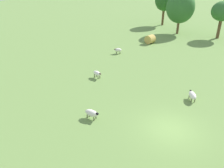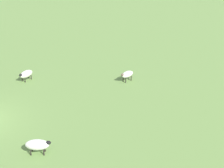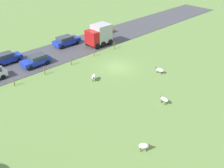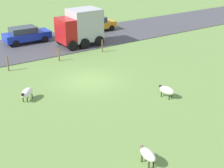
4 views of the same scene
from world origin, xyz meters
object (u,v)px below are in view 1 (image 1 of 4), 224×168
sheep_0 (192,95)px  sheep_3 (97,73)px  sheep_1 (92,113)px  hay_bale_0 (150,39)px  tree_2 (180,7)px  tree_1 (223,12)px  sheep_2 (118,50)px  tree_3 (165,0)px

sheep_0 → sheep_3: sheep_0 is taller
sheep_1 → sheep_3: size_ratio=1.09×
hay_bale_0 → tree_2: bearing=86.9°
sheep_3 → hay_bale_0: size_ratio=0.92×
sheep_1 → tree_1: size_ratio=0.22×
sheep_2 → tree_3: bearing=102.8°
sheep_0 → sheep_2: size_ratio=1.22×
sheep_1 → hay_bale_0: hay_bale_0 is taller
sheep_2 → sheep_3: 8.07m
hay_bale_0 → tree_3: 14.03m
hay_bale_0 → tree_2: (0.44, 8.13, 3.83)m
hay_bale_0 → tree_1: size_ratio=0.22×
sheep_2 → tree_1: 18.75m
tree_3 → sheep_2: bearing=-77.2°
sheep_1 → tree_3: bearing=111.2°
sheep_2 → tree_1: size_ratio=0.17×
sheep_0 → hay_bale_0: bearing=135.1°
tree_1 → sheep_0: bearing=-76.3°
sheep_0 → sheep_1: bearing=-121.1°
sheep_2 → tree_2: (1.07, 15.07, 3.97)m
hay_bale_0 → tree_1: tree_1 is taller
tree_2 → sheep_1: bearing=-75.9°
hay_bale_0 → tree_2: size_ratio=0.18×
sheep_2 → sheep_3: sheep_3 is taller
sheep_3 → tree_1: size_ratio=0.20×
tree_1 → tree_3: bearing=167.9°
tree_1 → tree_3: 12.13m
sheep_2 → tree_2: tree_2 is taller
sheep_1 → hay_bale_0: (-7.50, 19.90, 0.13)m
sheep_0 → sheep_2: sheep_0 is taller
tree_3 → sheep_3: bearing=-74.0°
sheep_0 → tree_3: tree_3 is taller
sheep_3 → tree_2: (-2.19, 22.45, 3.94)m
tree_1 → tree_2: (-6.37, -1.72, 0.21)m
hay_bale_0 → tree_3: bearing=112.1°
sheep_0 → sheep_3: size_ratio=1.05×
sheep_0 → sheep_2: bearing=158.0°
sheep_2 → hay_bale_0: (0.63, 6.94, 0.13)m
sheep_2 → tree_3: size_ratio=0.14×
hay_bale_0 → tree_2: tree_2 is taller
sheep_1 → tree_3: size_ratio=0.18×
hay_bale_0 → tree_2: 9.00m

